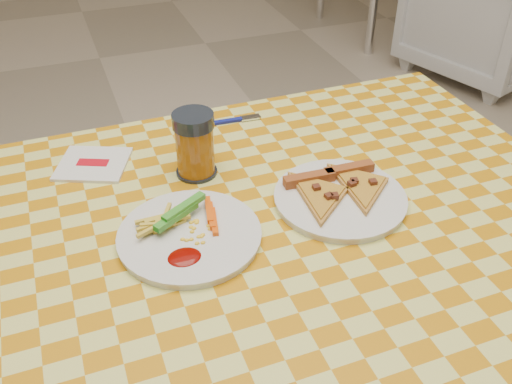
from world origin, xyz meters
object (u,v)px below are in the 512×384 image
Objects in this scene: plate_left at (190,237)px; plate_right at (340,199)px; bg_chair at (491,11)px; drink_glass at (195,145)px; table at (250,257)px.

plate_left is 0.29m from plate_right.
plate_right is at bearing -156.26° from bg_chair.
drink_glass reaches higher than plate_right.
bg_chair is at bearing 40.16° from table.
drink_glass reaches higher than plate_left.
bg_chair is at bearing 36.24° from drink_glass.
plate_left is at bearing -179.13° from plate_right.
drink_glass is 2.58m from bg_chair.
bg_chair is (2.11, 1.69, -0.40)m from plate_left.
table is 9.76× the size of drink_glass.
plate_right is 1.82× the size of drink_glass.
plate_left is 1.83× the size of drink_glass.
drink_glass is (-0.04, 0.19, 0.14)m from table.
bg_chair is at bearing 42.71° from plate_right.
drink_glass is (0.07, 0.19, 0.06)m from plate_left.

